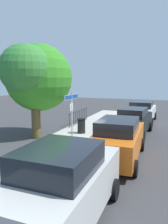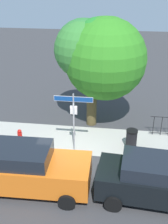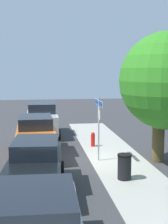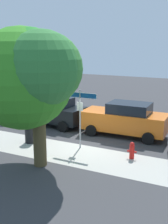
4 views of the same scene
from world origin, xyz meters
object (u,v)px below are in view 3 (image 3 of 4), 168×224
car_black (36,166)px  trash_bin (124,167)px  fire_hydrant (93,139)px  car_silver (42,119)px  shade_tree (165,75)px  street_sign (99,115)px  car_orange (36,136)px

car_black → trash_bin: bearing=107.5°
fire_hydrant → car_silver: bearing=-141.8°
shade_tree → car_silver: 9.13m
street_sign → car_silver: bearing=-158.0°
street_sign → shade_tree: bearing=75.1°
car_orange → fire_hydrant: (-1.40, 3.05, -0.57)m
street_sign → shade_tree: (0.74, 2.79, 1.81)m
car_black → fire_hydrant: (-6.20, 3.04, -0.52)m
car_orange → shade_tree: bearing=68.6°
street_sign → car_silver: size_ratio=0.69×
car_orange → trash_bin: (4.02, 3.35, -0.46)m
street_sign → fire_hydrant: 3.24m
shade_tree → car_silver: shade_tree is taller
car_orange → car_black: 4.80m
car_silver → car_black: bearing=-1.6°
car_black → shade_tree: bearing=120.1°
fire_hydrant → trash_bin: size_ratio=0.80×
trash_bin → street_sign: bearing=-169.5°
shade_tree → car_silver: size_ratio=1.36×
car_silver → car_orange: (4.79, -0.38, -0.06)m
fire_hydrant → shade_tree: bearing=36.8°
street_sign → car_orange: (-1.33, -2.85, -1.17)m
car_orange → fire_hydrant: size_ratio=6.07×
shade_tree → car_orange: (-2.07, -5.65, -2.98)m
street_sign → car_black: 4.65m
street_sign → shade_tree: shade_tree is taller
car_silver → car_black: car_silver is taller
car_orange → car_silver: bearing=174.2°
car_black → car_silver: bearing=-177.9°
car_black → fire_hydrant: 6.93m
street_sign → car_orange: bearing=-115.0°
car_black → trash_bin: (-0.79, 3.34, -0.41)m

